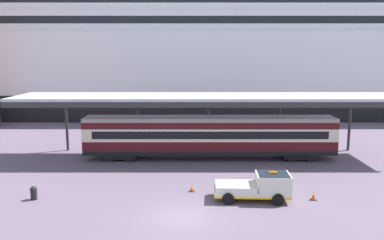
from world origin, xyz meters
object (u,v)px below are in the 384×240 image
at_px(service_truck, 259,186).
at_px(traffic_cone_near, 192,188).
at_px(traffic_cone_mid, 313,195).
at_px(cruise_ship, 286,26).
at_px(quay_bollard, 33,192).
at_px(train_carriage, 209,135).

xyz_separation_m(service_truck, traffic_cone_near, (-4.65, 1.61, -0.70)).
height_order(service_truck, traffic_cone_mid, service_truck).
xyz_separation_m(traffic_cone_near, traffic_cone_mid, (8.44, -1.68, 0.04)).
height_order(cruise_ship, traffic_cone_near, cruise_ship).
bearing_deg(quay_bollard, cruise_ship, 58.91).
height_order(traffic_cone_near, quay_bollard, quay_bollard).
bearing_deg(quay_bollard, train_carriage, 40.14).
distance_m(cruise_ship, train_carriage, 41.37).
xyz_separation_m(cruise_ship, quay_bollard, (-28.24, -46.83, -14.63)).
height_order(cruise_ship, quay_bollard, cruise_ship).
bearing_deg(train_carriage, traffic_cone_mid, -57.89).
distance_m(cruise_ship, service_truck, 50.52).
distance_m(service_truck, traffic_cone_near, 4.97).
height_order(service_truck, quay_bollard, service_truck).
bearing_deg(train_carriage, cruise_ship, 66.72).
distance_m(cruise_ship, quay_bollard, 56.61).
distance_m(service_truck, quay_bollard, 15.68).
xyz_separation_m(service_truck, quay_bollard, (-15.67, 0.00, -0.47)).
bearing_deg(service_truck, traffic_cone_mid, -1.02).
bearing_deg(cruise_ship, traffic_cone_near, -110.85).
relative_size(traffic_cone_near, traffic_cone_mid, 0.89).
xyz_separation_m(cruise_ship, service_truck, (-12.57, -46.83, -14.16)).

